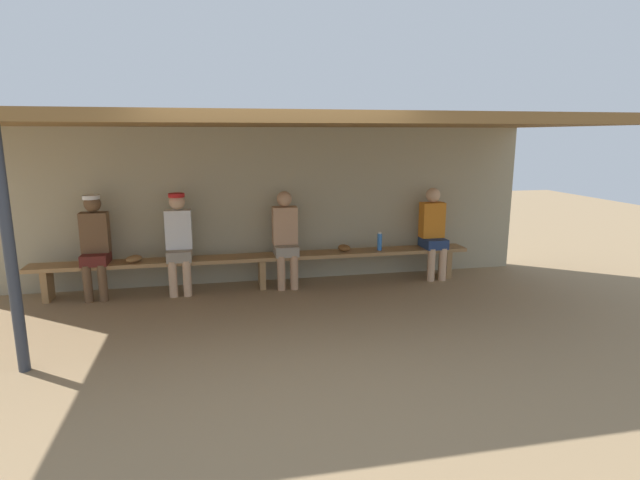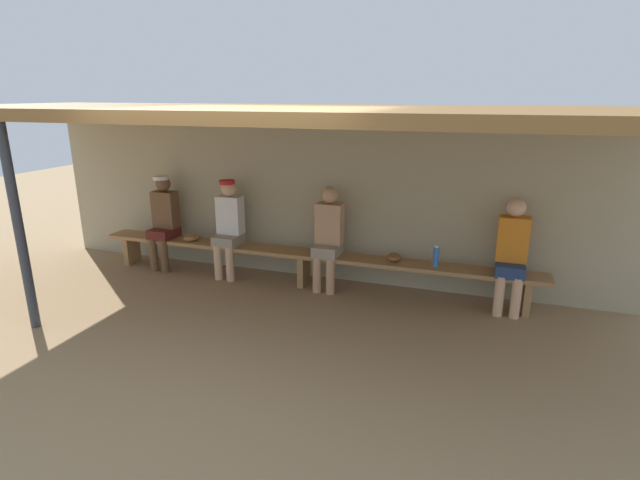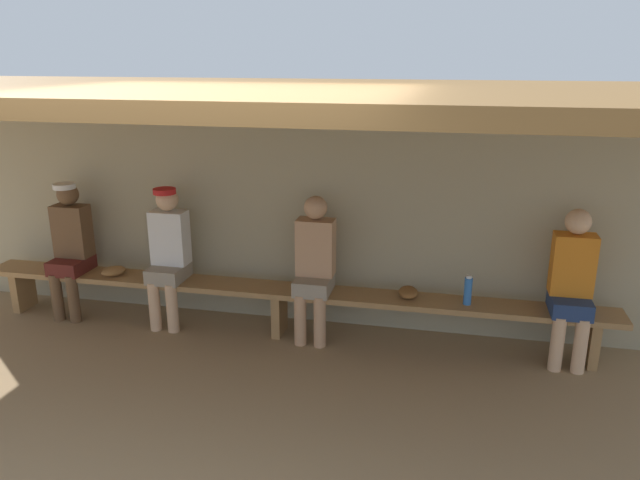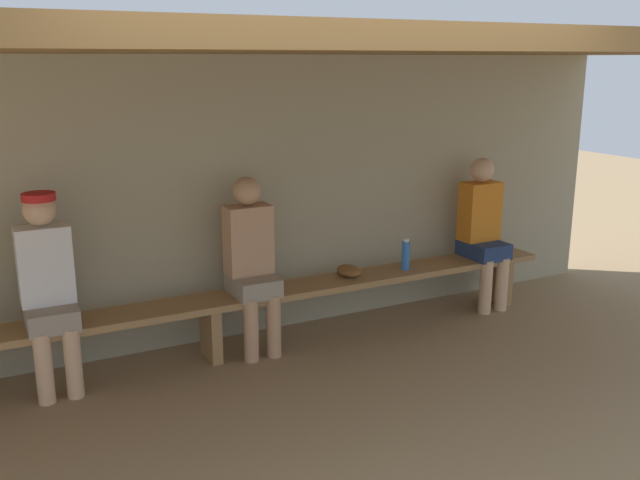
{
  "view_description": "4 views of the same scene",
  "coord_description": "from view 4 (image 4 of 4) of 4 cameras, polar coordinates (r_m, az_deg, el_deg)",
  "views": [
    {
      "loc": [
        -0.6,
        -5.24,
        2.1
      ],
      "look_at": [
        0.75,
        1.2,
        0.72
      ],
      "focal_mm": 28.29,
      "sensor_mm": 36.0,
      "label": 1
    },
    {
      "loc": [
        2.19,
        -4.21,
        2.45
      ],
      "look_at": [
        0.38,
        1.11,
        0.78
      ],
      "focal_mm": 27.71,
      "sensor_mm": 36.0,
      "label": 2
    },
    {
      "loc": [
        1.5,
        -3.5,
        2.54
      ],
      "look_at": [
        0.43,
        1.39,
        1.0
      ],
      "focal_mm": 34.12,
      "sensor_mm": 36.0,
      "label": 3
    },
    {
      "loc": [
        -1.52,
        -3.14,
        2.17
      ],
      "look_at": [
        0.76,
        1.26,
        0.89
      ],
      "focal_mm": 39.48,
      "sensor_mm": 36.0,
      "label": 4
    }
  ],
  "objects": [
    {
      "name": "player_with_sunglasses",
      "position": [
        4.92,
        -21.21,
        -3.31
      ],
      "size": [
        0.34,
        0.42,
        1.34
      ],
      "color": "gray",
      "rests_on": "ground"
    },
    {
      "name": "player_near_post",
      "position": [
        5.25,
        -5.57,
        -1.49
      ],
      "size": [
        0.34,
        0.42,
        1.34
      ],
      "color": "gray",
      "rests_on": "ground"
    },
    {
      "name": "dugout_roof",
      "position": [
        4.13,
        -6.03,
        15.68
      ],
      "size": [
        8.0,
        2.8,
        0.12
      ],
      "primitive_type": "cube",
      "color": "brown",
      "rests_on": "back_wall"
    },
    {
      "name": "player_shirtless_tan",
      "position": [
        6.36,
        13.09,
        1.04
      ],
      "size": [
        0.34,
        0.42,
        1.34
      ],
      "color": "navy",
      "rests_on": "ground"
    },
    {
      "name": "bench",
      "position": [
        5.24,
        -8.91,
        -5.56
      ],
      "size": [
        6.0,
        0.36,
        0.46
      ],
      "color": "#9E7547",
      "rests_on": "ground"
    },
    {
      "name": "back_wall",
      "position": [
        5.47,
        -10.72,
        2.96
      ],
      "size": [
        8.0,
        0.2,
        2.2
      ],
      "primitive_type": "cube",
      "color": "tan",
      "rests_on": "ground"
    },
    {
      "name": "water_bottle_blue",
      "position": [
        5.89,
        6.95,
        -1.21
      ],
      "size": [
        0.07,
        0.07,
        0.26
      ],
      "color": "blue",
      "rests_on": "bench"
    },
    {
      "name": "ground_plane",
      "position": [
        4.11,
        -1.4,
        -17.38
      ],
      "size": [
        24.0,
        24.0,
        0.0
      ],
      "primitive_type": "plane",
      "color": "#937754"
    },
    {
      "name": "baseball_glove_tan",
      "position": [
        5.69,
        2.35,
        -2.51
      ],
      "size": [
        0.19,
        0.26,
        0.09
      ],
      "primitive_type": "ellipsoid",
      "rotation": [
        0.0,
        0.0,
        4.82
      ],
      "color": "brown",
      "rests_on": "bench"
    }
  ]
}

